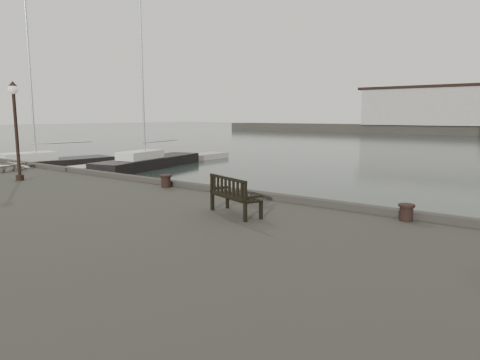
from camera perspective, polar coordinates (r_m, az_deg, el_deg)
The scene contains 9 objects.
ground at distance 13.52m, azimuth 3.98°, elevation -8.88°, with size 400.00×400.00×0.00m, color black.
pontoon at distance 34.30m, azimuth -15.40°, elevation 1.89°, with size 2.00×24.00×0.50m, color #B2AEA5.
bench at distance 10.84m, azimuth -0.71°, elevation -3.07°, with size 1.74×1.08×0.95m.
bollard_left at distance 15.21m, azimuth -9.85°, elevation -0.14°, with size 0.42×0.42×0.44m, color black.
bollard_right at distance 10.97m, azimuth 21.29°, elevation -4.06°, with size 0.38×0.38×0.40m, color black.
lamp_post at distance 18.54m, azimuth -27.78°, elevation 7.40°, with size 0.38×0.38×3.79m.
dinghy at distance 22.16m, azimuth -29.03°, elevation 1.64°, with size 1.60×2.24×0.46m, color silver.
yacht_a at distance 35.17m, azimuth -24.70°, elevation 1.56°, with size 4.24×10.50×13.87m.
yacht_c at distance 34.37m, azimuth -11.97°, elevation 2.02°, with size 4.66×11.03×14.28m.
Camera 1 is at (6.96, -10.86, 4.05)m, focal length 32.00 mm.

